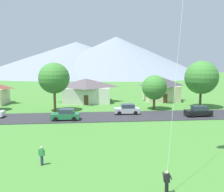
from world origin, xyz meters
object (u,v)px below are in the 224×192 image
(tree_near_left, at_px, (201,78))
(watcher_person, at_px, (42,155))
(parked_car_silver_mid_east, at_px, (127,109))
(house_right_center, at_px, (161,89))
(tree_right_of_center, at_px, (154,87))
(parked_car_black_west_end, at_px, (198,111))
(parked_car_green_mid_west, at_px, (66,115))
(tree_left_of_center, at_px, (54,78))
(house_leftmost, at_px, (86,90))

(tree_near_left, distance_m, watcher_person, 36.14)
(parked_car_silver_mid_east, relative_size, watcher_person, 2.54)
(house_right_center, height_order, tree_right_of_center, tree_right_of_center)
(parked_car_black_west_end, bearing_deg, tree_near_left, 63.44)
(house_right_center, bearing_deg, parked_car_green_mid_west, -138.74)
(tree_near_left, height_order, watcher_person, tree_near_left)
(tree_left_of_center, xyz_separation_m, tree_right_of_center, (18.16, 0.07, -1.83))
(parked_car_black_west_end, height_order, watcher_person, parked_car_black_west_end)
(parked_car_silver_mid_east, bearing_deg, parked_car_black_west_end, -14.61)
(house_right_center, relative_size, tree_left_of_center, 0.88)
(house_right_center, bearing_deg, parked_car_black_west_end, -86.02)
(tree_left_of_center, bearing_deg, tree_near_left, 2.01)
(house_leftmost, height_order, parked_car_silver_mid_east, house_leftmost)
(tree_left_of_center, distance_m, parked_car_green_mid_west, 9.26)
(house_leftmost, xyz_separation_m, tree_near_left, (22.00, -9.09, 3.15))
(parked_car_silver_mid_east, bearing_deg, tree_left_of_center, 162.89)
(house_right_center, xyz_separation_m, tree_near_left, (5.04, -9.23, 3.03))
(parked_car_silver_mid_east, distance_m, watcher_person, 22.79)
(parked_car_black_west_end, distance_m, parked_car_silver_mid_east, 11.59)
(tree_right_of_center, xyz_separation_m, parked_car_black_west_end, (5.51, -6.82, -3.25))
(house_right_center, distance_m, tree_right_of_center, 11.09)
(house_leftmost, relative_size, tree_right_of_center, 1.66)
(house_leftmost, distance_m, house_right_center, 16.97)
(tree_near_left, relative_size, watcher_person, 5.39)
(tree_left_of_center, bearing_deg, house_leftmost, 61.25)
(parked_car_green_mid_west, bearing_deg, house_right_center, 41.26)
(house_leftmost, relative_size, tree_near_left, 1.18)
(house_leftmost, relative_size, house_right_center, 1.39)
(parked_car_black_west_end, bearing_deg, watcher_person, -141.54)
(tree_near_left, bearing_deg, house_leftmost, 157.54)
(house_leftmost, bearing_deg, tree_right_of_center, -38.34)
(parked_car_green_mid_west, bearing_deg, watcher_person, -92.12)
(tree_left_of_center, bearing_deg, house_right_center, 24.39)
(tree_right_of_center, distance_m, parked_car_green_mid_west, 17.59)
(house_right_center, xyz_separation_m, parked_car_black_west_end, (1.18, -16.95, -1.96))
(house_right_center, bearing_deg, house_leftmost, -179.54)
(tree_left_of_center, height_order, tree_right_of_center, tree_left_of_center)
(house_leftmost, xyz_separation_m, tree_right_of_center, (12.64, -9.99, 1.42))
(house_leftmost, distance_m, watcher_person, 34.34)
(house_leftmost, xyz_separation_m, parked_car_silver_mid_east, (6.93, -13.89, -1.83))
(house_leftmost, xyz_separation_m, tree_left_of_center, (-5.52, -10.06, 3.25))
(tree_left_of_center, bearing_deg, watcher_person, -85.47)
(house_leftmost, relative_size, parked_car_green_mid_west, 2.49)
(watcher_person, bearing_deg, tree_left_of_center, 94.53)
(house_right_center, bearing_deg, tree_right_of_center, -113.14)
(tree_near_left, relative_size, parked_car_silver_mid_east, 2.12)
(house_right_center, distance_m, tree_near_left, 10.94)
(house_right_center, bearing_deg, tree_left_of_center, -155.61)
(house_leftmost, xyz_separation_m, parked_car_green_mid_west, (-2.99, -17.37, -1.83))
(house_right_center, relative_size, parked_car_silver_mid_east, 1.79)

